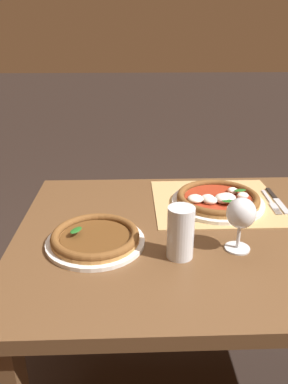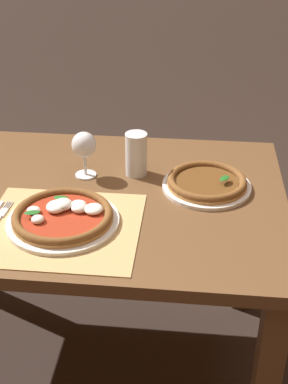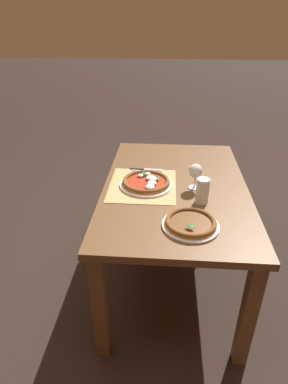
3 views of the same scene
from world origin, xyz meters
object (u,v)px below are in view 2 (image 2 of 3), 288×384
pizza_far (207,183)px  pint_glass (136,155)px  wine_glass (84,147)px  pizza_near (63,216)px

pizza_far → pint_glass: 0.25m
pizza_far → wine_glass: wine_glass is taller
pizza_near → wine_glass: (0.01, 0.29, 0.08)m
pizza_near → pizza_far: size_ratio=1.14×
pizza_near → pizza_far: 0.47m
pizza_near → wine_glass: bearing=88.5°
pizza_far → wine_glass: 0.41m
pizza_near → wine_glass: wine_glass is taller
wine_glass → pint_glass: wine_glass is taller
pizza_near → pizza_far: (0.41, 0.24, -0.00)m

